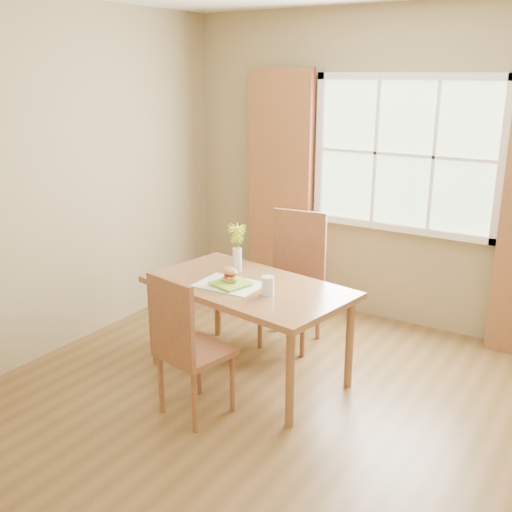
{
  "coord_description": "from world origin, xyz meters",
  "views": [
    {
      "loc": [
        1.65,
        -3.04,
        2.18
      ],
      "look_at": [
        -0.46,
        0.28,
        0.95
      ],
      "focal_mm": 42.0,
      "sensor_mm": 36.0,
      "label": 1
    }
  ],
  "objects_px": {
    "dining_table": "(248,294)",
    "chair_near": "(185,342)",
    "flower_vase": "(237,242)",
    "chair_far": "(295,272)",
    "croissant_sandwich": "(230,275)",
    "water_glass": "(268,286)"
  },
  "relations": [
    {
      "from": "chair_far",
      "to": "flower_vase",
      "type": "bearing_deg",
      "value": -121.98
    },
    {
      "from": "dining_table",
      "to": "flower_vase",
      "type": "height_order",
      "value": "flower_vase"
    },
    {
      "from": "chair_far",
      "to": "dining_table",
      "type": "bearing_deg",
      "value": -96.62
    },
    {
      "from": "chair_far",
      "to": "water_glass",
      "type": "relative_size",
      "value": 8.39
    },
    {
      "from": "chair_near",
      "to": "dining_table",
      "type": "bearing_deg",
      "value": 99.52
    },
    {
      "from": "chair_far",
      "to": "croissant_sandwich",
      "type": "xyz_separation_m",
      "value": [
        -0.09,
        -0.79,
        0.19
      ]
    },
    {
      "from": "chair_far",
      "to": "flower_vase",
      "type": "height_order",
      "value": "chair_far"
    },
    {
      "from": "water_glass",
      "to": "chair_far",
      "type": "bearing_deg",
      "value": 106.31
    },
    {
      "from": "chair_far",
      "to": "flower_vase",
      "type": "xyz_separation_m",
      "value": [
        -0.23,
        -0.5,
        0.34
      ]
    },
    {
      "from": "croissant_sandwich",
      "to": "flower_vase",
      "type": "distance_m",
      "value": 0.35
    },
    {
      "from": "chair_near",
      "to": "chair_far",
      "type": "bearing_deg",
      "value": 100.68
    },
    {
      "from": "chair_near",
      "to": "water_glass",
      "type": "distance_m",
      "value": 0.69
    },
    {
      "from": "dining_table",
      "to": "water_glass",
      "type": "height_order",
      "value": "water_glass"
    },
    {
      "from": "croissant_sandwich",
      "to": "dining_table",
      "type": "bearing_deg",
      "value": 55.17
    },
    {
      "from": "chair_near",
      "to": "flower_vase",
      "type": "xyz_separation_m",
      "value": [
        -0.22,
        0.92,
        0.4
      ]
    },
    {
      "from": "croissant_sandwich",
      "to": "water_glass",
      "type": "bearing_deg",
      "value": 15.72
    },
    {
      "from": "chair_far",
      "to": "flower_vase",
      "type": "distance_m",
      "value": 0.64
    },
    {
      "from": "water_glass",
      "to": "croissant_sandwich",
      "type": "bearing_deg",
      "value": 175.29
    },
    {
      "from": "dining_table",
      "to": "water_glass",
      "type": "relative_size",
      "value": 12.08
    },
    {
      "from": "dining_table",
      "to": "chair_far",
      "type": "relative_size",
      "value": 1.44
    },
    {
      "from": "chair_far",
      "to": "water_glass",
      "type": "height_order",
      "value": "chair_far"
    },
    {
      "from": "dining_table",
      "to": "chair_near",
      "type": "xyz_separation_m",
      "value": [
        -0.02,
        -0.7,
        -0.1
      ]
    }
  ]
}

